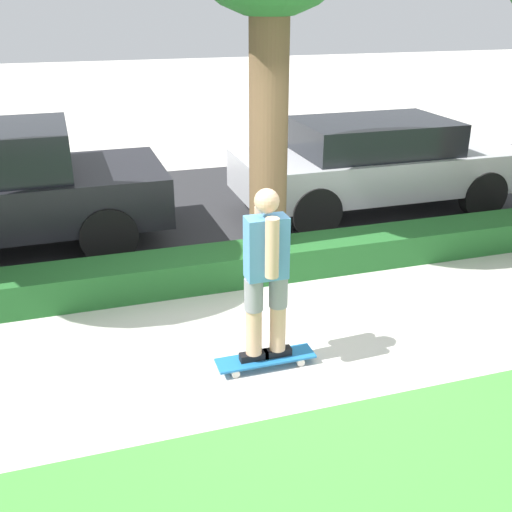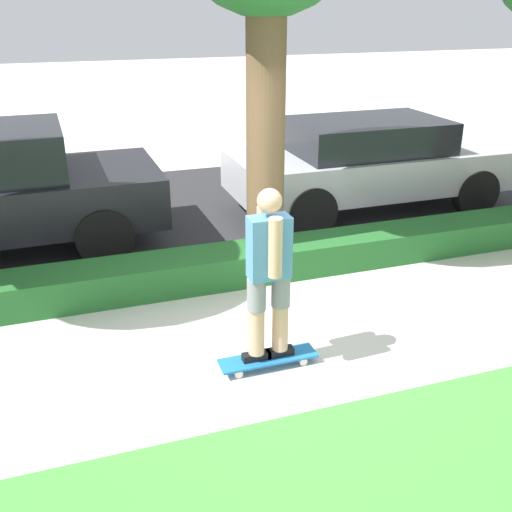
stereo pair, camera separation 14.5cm
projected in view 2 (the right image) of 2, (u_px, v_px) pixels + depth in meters
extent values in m
plane|color=beige|center=(287.00, 346.00, 5.82)|extent=(60.00, 60.00, 0.00)
cube|color=#2D2D30|center=(190.00, 212.00, 9.47)|extent=(15.95, 5.00, 0.01)
cube|color=#236028|center=(238.00, 264.00, 7.14)|extent=(15.95, 0.60, 0.39)
cube|color=#1E6BAD|center=(268.00, 358.00, 5.48)|extent=(0.91, 0.24, 0.02)
cylinder|color=silver|center=(303.00, 361.00, 5.51)|extent=(0.07, 0.04, 0.07)
cylinder|color=silver|center=(296.00, 351.00, 5.66)|extent=(0.07, 0.04, 0.07)
cylinder|color=silver|center=(239.00, 374.00, 5.32)|extent=(0.07, 0.04, 0.07)
cylinder|color=silver|center=(233.00, 363.00, 5.48)|extent=(0.07, 0.04, 0.07)
cube|color=black|center=(256.00, 356.00, 5.42)|extent=(0.26, 0.09, 0.07)
cylinder|color=tan|center=(256.00, 317.00, 5.26)|extent=(0.15, 0.15, 0.74)
cylinder|color=gray|center=(256.00, 294.00, 5.17)|extent=(0.17, 0.17, 0.30)
cube|color=black|center=(280.00, 352.00, 5.49)|extent=(0.26, 0.09, 0.07)
cylinder|color=tan|center=(280.00, 313.00, 5.33)|extent=(0.15, 0.15, 0.74)
cylinder|color=gray|center=(281.00, 290.00, 5.24)|extent=(0.17, 0.17, 0.30)
cube|color=#4C84B7|center=(269.00, 248.00, 5.04)|extent=(0.36, 0.19, 0.55)
cylinder|color=tan|center=(275.00, 248.00, 4.89)|extent=(0.12, 0.12, 0.52)
cylinder|color=tan|center=(263.00, 235.00, 5.15)|extent=(0.12, 0.12, 0.52)
sphere|color=tan|center=(270.00, 201.00, 4.88)|extent=(0.21, 0.21, 0.21)
cylinder|color=brown|center=(266.00, 135.00, 6.79)|extent=(0.44, 0.44, 3.37)
cylinder|color=black|center=(105.00, 236.00, 7.50)|extent=(0.73, 0.23, 0.73)
cylinder|color=black|center=(93.00, 196.00, 9.03)|extent=(0.73, 0.23, 0.73)
cube|color=#B7B7BC|center=(372.00, 169.00, 9.33)|extent=(4.43, 1.73, 0.59)
cube|color=black|center=(367.00, 135.00, 9.08)|extent=(2.31, 1.52, 0.48)
cylinder|color=black|center=(475.00, 193.00, 9.17)|extent=(0.73, 0.21, 0.73)
cylinder|color=black|center=(418.00, 167.00, 10.54)|extent=(0.73, 0.21, 0.73)
cylinder|color=black|center=(311.00, 212.00, 8.36)|extent=(0.73, 0.21, 0.73)
cylinder|color=black|center=(272.00, 182.00, 9.73)|extent=(0.73, 0.21, 0.73)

